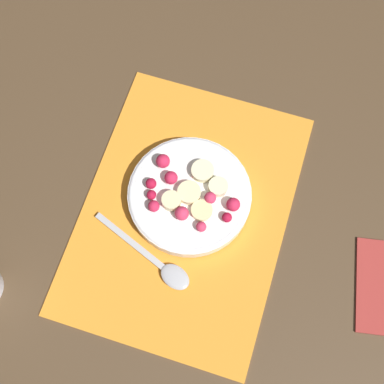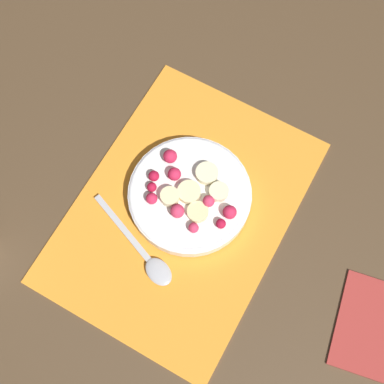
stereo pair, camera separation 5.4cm
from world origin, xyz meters
TOP-DOWN VIEW (x-y plane):
  - ground_plane at (0.00, 0.00)m, footprint 3.00×3.00m
  - placemat at (0.00, 0.00)m, footprint 0.42×0.30m
  - fruit_bowl at (-0.02, 0.00)m, footprint 0.19×0.19m
  - spoon at (0.09, -0.01)m, footprint 0.08×0.17m
  - napkin at (0.02, 0.33)m, footprint 0.16×0.14m

SIDE VIEW (x-z plane):
  - ground_plane at x=0.00m, z-range 0.00..0.00m
  - placemat at x=0.00m, z-range 0.00..0.01m
  - napkin at x=0.02m, z-range 0.00..0.01m
  - spoon at x=0.09m, z-range 0.01..0.01m
  - fruit_bowl at x=-0.02m, z-range 0.00..0.04m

